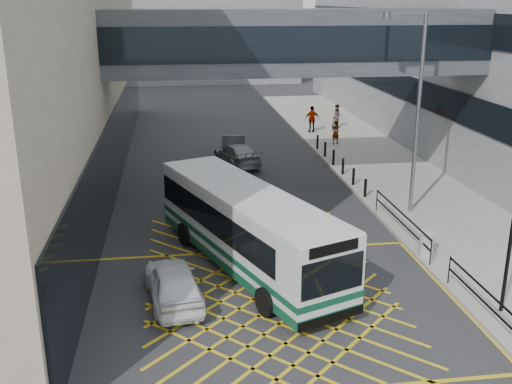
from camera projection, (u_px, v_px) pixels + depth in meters
name	position (u px, v px, depth m)	size (l,w,h in m)	color
ground	(273.00, 307.00, 19.26)	(120.00, 120.00, 0.00)	#333335
building_far	(177.00, 3.00, 72.77)	(28.00, 16.00, 18.00)	gray
skybridge	(295.00, 41.00, 28.65)	(20.00, 4.10, 3.00)	#40454A
pavement	(384.00, 169.00, 34.55)	(6.00, 54.00, 0.16)	#A09B92
box_junction	(273.00, 306.00, 19.26)	(12.00, 9.00, 0.01)	gold
bus	(246.00, 226.00, 21.71)	(6.04, 10.62, 2.94)	silver
car_white	(173.00, 282.00, 19.39)	(1.75, 4.29, 1.36)	white
car_dark	(234.00, 145.00, 37.73)	(1.66, 4.25, 1.33)	black
car_silver	(237.00, 154.00, 35.46)	(1.83, 4.33, 1.35)	gray
street_lamp	(415.00, 102.00, 25.90)	(2.00, 0.35, 8.79)	slate
litter_bin	(427.00, 244.00, 22.59)	(0.54, 0.54, 0.93)	#ADA89E
kerb_railings	(434.00, 249.00, 21.47)	(0.05, 12.54, 1.00)	black
bollards	(338.00, 162.00, 34.03)	(0.14, 10.14, 0.90)	black
pedestrian_a	(335.00, 133.00, 39.87)	(0.62, 0.45, 1.57)	gray
pedestrian_b	(337.00, 116.00, 44.87)	(0.86, 0.50, 1.76)	gray
pedestrian_c	(312.00, 119.00, 43.45)	(1.12, 0.54, 1.90)	gray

